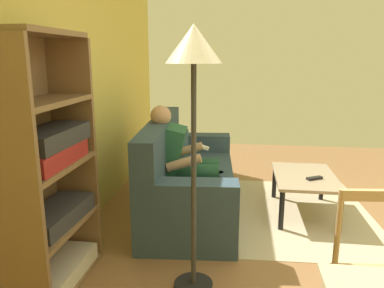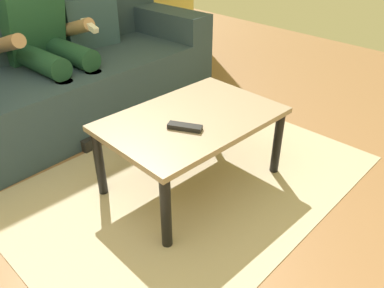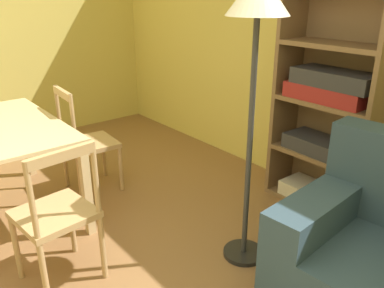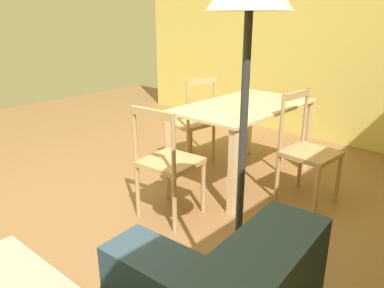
# 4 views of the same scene
# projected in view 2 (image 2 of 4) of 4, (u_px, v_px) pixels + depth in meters

# --- Properties ---
(couch) EXTENTS (2.17, 1.03, 0.98)m
(couch) POSITION_uv_depth(u_px,v_px,m) (67.00, 70.00, 2.77)
(couch) COLOR #2D4251
(couch) RESTS_ON ground_plane
(person_lounging) EXTENTS (0.62, 0.91, 1.15)m
(person_lounging) POSITION_uv_depth(u_px,v_px,m) (44.00, 39.00, 2.57)
(person_lounging) COLOR #23563D
(person_lounging) RESTS_ON ground_plane
(coffee_table) EXTENTS (0.93, 0.62, 0.42)m
(coffee_table) POSITION_uv_depth(u_px,v_px,m) (192.00, 126.00, 2.02)
(coffee_table) COLOR gray
(coffee_table) RESTS_ON ground_plane
(tv_remote) EXTENTS (0.13, 0.17, 0.02)m
(tv_remote) POSITION_uv_depth(u_px,v_px,m) (185.00, 127.00, 1.87)
(tv_remote) COLOR black
(tv_remote) RESTS_ON coffee_table
(area_rug) EXTENTS (2.05, 1.48, 0.01)m
(area_rug) POSITION_uv_depth(u_px,v_px,m) (192.00, 181.00, 2.21)
(area_rug) COLOR tan
(area_rug) RESTS_ON ground_plane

